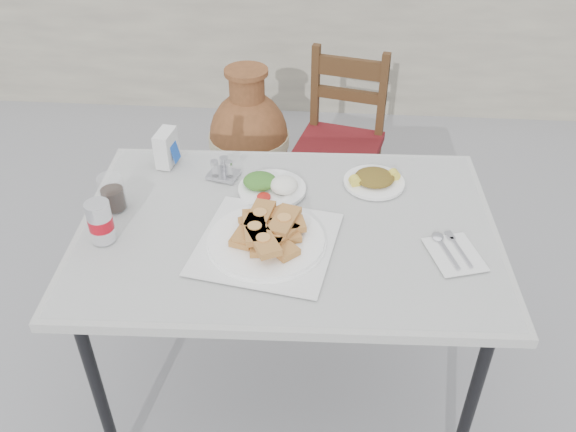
# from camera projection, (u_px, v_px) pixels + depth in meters

# --- Properties ---
(ground) EXTENTS (80.00, 80.00, 0.00)m
(ground) POSITION_uv_depth(u_px,v_px,m) (259.00, 397.00, 2.36)
(ground) COLOR slate
(ground) RESTS_ON ground
(cafe_table) EXTENTS (1.35, 0.94, 0.80)m
(cafe_table) POSITION_uv_depth(u_px,v_px,m) (288.00, 238.00, 1.95)
(cafe_table) COLOR black
(cafe_table) RESTS_ON ground
(pide_plate) EXTENTS (0.46, 0.46, 0.08)m
(pide_plate) POSITION_uv_depth(u_px,v_px,m) (266.00, 234.00, 1.82)
(pide_plate) COLOR silver
(pide_plate) RESTS_ON cafe_table
(salad_rice_plate) EXTENTS (0.23, 0.23, 0.06)m
(salad_rice_plate) POSITION_uv_depth(u_px,v_px,m) (271.00, 185.00, 2.06)
(salad_rice_plate) COLOR white
(salad_rice_plate) RESTS_ON cafe_table
(salad_chopped_plate) EXTENTS (0.21, 0.21, 0.05)m
(salad_chopped_plate) POSITION_uv_depth(u_px,v_px,m) (374.00, 179.00, 2.09)
(salad_chopped_plate) COLOR white
(salad_chopped_plate) RESTS_ON cafe_table
(soda_can) EXTENTS (0.08, 0.08, 0.13)m
(soda_can) POSITION_uv_depth(u_px,v_px,m) (100.00, 222.00, 1.82)
(soda_can) COLOR silver
(soda_can) RESTS_ON cafe_table
(cola_glass) EXTENTS (0.08, 0.08, 0.12)m
(cola_glass) POSITION_uv_depth(u_px,v_px,m) (113.00, 194.00, 1.96)
(cola_glass) COLOR white
(cola_glass) RESTS_ON cafe_table
(napkin_holder) EXTENTS (0.08, 0.11, 0.13)m
(napkin_holder) POSITION_uv_depth(u_px,v_px,m) (166.00, 148.00, 2.17)
(napkin_holder) COLOR silver
(napkin_holder) RESTS_ON cafe_table
(condiment_caddy) EXTENTS (0.12, 0.11, 0.07)m
(condiment_caddy) POSITION_uv_depth(u_px,v_px,m) (223.00, 170.00, 2.12)
(condiment_caddy) COLOR silver
(condiment_caddy) RESTS_ON cafe_table
(cutlery_napkin) EXTENTS (0.19, 0.21, 0.01)m
(cutlery_napkin) POSITION_uv_depth(u_px,v_px,m) (452.00, 251.00, 1.81)
(cutlery_napkin) COLOR silver
(cutlery_napkin) RESTS_ON cafe_table
(chair) EXTENTS (0.47, 0.47, 0.89)m
(chair) POSITION_uv_depth(u_px,v_px,m) (340.00, 142.00, 3.00)
(chair) COLOR #341B0E
(chair) RESTS_ON ground
(terracotta_urn) EXTENTS (0.43, 0.43, 0.75)m
(terracotta_urn) POSITION_uv_depth(u_px,v_px,m) (249.00, 140.00, 3.24)
(terracotta_urn) COLOR brown
(terracotta_urn) RESTS_ON ground
(back_wall) EXTENTS (6.00, 0.25, 1.20)m
(back_wall) POSITION_uv_depth(u_px,v_px,m) (300.00, 20.00, 3.98)
(back_wall) COLOR #A9A38D
(back_wall) RESTS_ON ground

